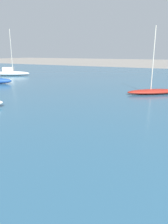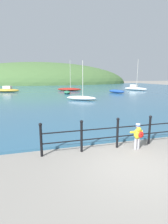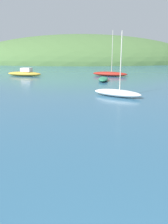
{
  "view_description": "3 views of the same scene",
  "coord_description": "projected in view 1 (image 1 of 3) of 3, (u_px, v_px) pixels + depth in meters",
  "views": [
    {
      "loc": [
        -4.96,
        4.01,
        3.13
      ],
      "look_at": [
        1.36,
        7.42,
        1.16
      ],
      "focal_mm": 35.0,
      "sensor_mm": 36.0,
      "label": 1
    },
    {
      "loc": [
        -2.92,
        -4.37,
        2.73
      ],
      "look_at": [
        -0.27,
        5.11,
        0.74
      ],
      "focal_mm": 28.0,
      "sensor_mm": 36.0,
      "label": 2
    },
    {
      "loc": [
        -0.4,
        -0.23,
        3.11
      ],
      "look_at": [
        -0.3,
        6.51,
        1.27
      ],
      "focal_mm": 35.0,
      "sensor_mm": 36.0,
      "label": 3
    }
  ],
  "objects": [
    {
      "name": "boat_blue_hull",
      "position": [
        11.0,
        73.0,
        29.28
      ],
      "size": [
        3.54,
        4.9,
        5.95
      ],
      "color": "silver",
      "rests_on": "water"
    },
    {
      "name": "boat_red_dinghy",
      "position": [
        153.0,
        91.0,
        16.38
      ],
      "size": [
        3.38,
        3.87,
        4.85
      ],
      "color": "maroon",
      "rests_on": "water"
    }
  ]
}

